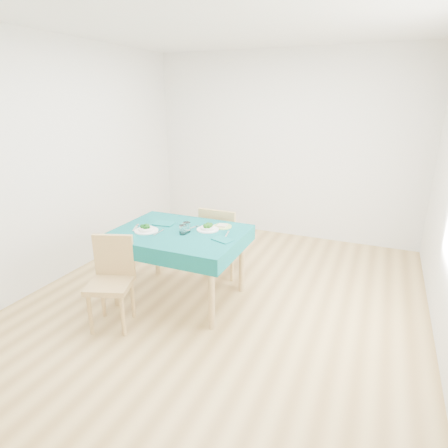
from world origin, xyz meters
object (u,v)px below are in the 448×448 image
at_px(bowl_far, 208,227).
at_px(side_plate, 222,226).
at_px(chair_near, 109,280).
at_px(chair_far, 224,229).
at_px(bowl_near, 146,228).
at_px(table, 180,265).

distance_m(bowl_far, side_plate, 0.18).
relative_size(chair_near, chair_far, 0.85).
relative_size(bowl_far, side_plate, 1.14).
distance_m(chair_far, bowl_near, 1.03).
xyz_separation_m(table, side_plate, (0.35, 0.30, 0.38)).
xyz_separation_m(chair_near, bowl_near, (0.03, 0.58, 0.32)).
distance_m(table, bowl_near, 0.53).
bearing_deg(side_plate, table, -139.90).
bearing_deg(side_plate, chair_far, 111.39).
bearing_deg(chair_far, chair_near, 70.67).
bearing_deg(chair_near, bowl_far, 36.16).
bearing_deg(bowl_near, table, 22.87).
bearing_deg(side_plate, chair_near, -124.35).
bearing_deg(chair_near, side_plate, 36.28).
bearing_deg(bowl_near, side_plate, 32.94).
relative_size(table, chair_near, 1.37).
bearing_deg(bowl_far, bowl_near, -153.53).
distance_m(table, bowl_far, 0.51).
xyz_separation_m(chair_near, bowl_far, (0.59, 0.85, 0.32)).
height_order(chair_far, side_plate, chair_far).
bearing_deg(bowl_far, chair_near, -124.46).
height_order(chair_far, bowl_near, chair_far).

